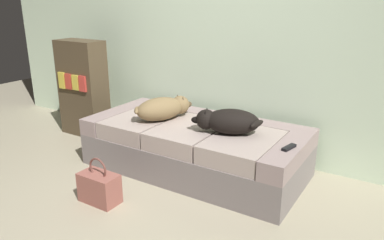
{
  "coord_description": "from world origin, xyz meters",
  "views": [
    {
      "loc": [
        1.68,
        -1.64,
        1.55
      ],
      "look_at": [
        0.0,
        1.04,
        0.5
      ],
      "focal_mm": 34.76,
      "sensor_mm": 36.0,
      "label": 1
    }
  ],
  "objects_px": {
    "dog_tan": "(164,108)",
    "tv_remote": "(289,147)",
    "couch": "(195,147)",
    "dog_dark": "(227,121)",
    "handbag": "(99,187)",
    "bookshelf": "(83,88)"
  },
  "relations": [
    {
      "from": "dog_tan",
      "to": "handbag",
      "type": "xyz_separation_m",
      "value": [
        -0.01,
        -0.87,
        -0.44
      ]
    },
    {
      "from": "dog_dark",
      "to": "handbag",
      "type": "height_order",
      "value": "dog_dark"
    },
    {
      "from": "couch",
      "to": "dog_dark",
      "type": "bearing_deg",
      "value": -10.12
    },
    {
      "from": "couch",
      "to": "dog_dark",
      "type": "distance_m",
      "value": 0.5
    },
    {
      "from": "dog_tan",
      "to": "handbag",
      "type": "height_order",
      "value": "dog_tan"
    },
    {
      "from": "dog_tan",
      "to": "tv_remote",
      "type": "height_order",
      "value": "dog_tan"
    },
    {
      "from": "handbag",
      "to": "bookshelf",
      "type": "relative_size",
      "value": 0.34
    },
    {
      "from": "couch",
      "to": "bookshelf",
      "type": "distance_m",
      "value": 1.66
    },
    {
      "from": "bookshelf",
      "to": "couch",
      "type": "bearing_deg",
      "value": -5.37
    },
    {
      "from": "dog_tan",
      "to": "handbag",
      "type": "bearing_deg",
      "value": -90.38
    },
    {
      "from": "handbag",
      "to": "bookshelf",
      "type": "distance_m",
      "value": 1.72
    },
    {
      "from": "couch",
      "to": "dog_tan",
      "type": "bearing_deg",
      "value": -172.62
    },
    {
      "from": "couch",
      "to": "bookshelf",
      "type": "relative_size",
      "value": 1.82
    },
    {
      "from": "dog_tan",
      "to": "bookshelf",
      "type": "bearing_deg",
      "value": 171.51
    },
    {
      "from": "handbag",
      "to": "dog_dark",
      "type": "bearing_deg",
      "value": 50.84
    },
    {
      "from": "couch",
      "to": "dog_tan",
      "type": "xyz_separation_m",
      "value": [
        -0.32,
        -0.04,
        0.34
      ]
    },
    {
      "from": "couch",
      "to": "handbag",
      "type": "xyz_separation_m",
      "value": [
        -0.33,
        -0.91,
        -0.1
      ]
    },
    {
      "from": "dog_tan",
      "to": "tv_remote",
      "type": "distance_m",
      "value": 1.25
    },
    {
      "from": "handbag",
      "to": "bookshelf",
      "type": "height_order",
      "value": "bookshelf"
    },
    {
      "from": "handbag",
      "to": "bookshelf",
      "type": "bearing_deg",
      "value": 140.58
    },
    {
      "from": "dog_dark",
      "to": "tv_remote",
      "type": "height_order",
      "value": "dog_dark"
    },
    {
      "from": "dog_dark",
      "to": "handbag",
      "type": "distance_m",
      "value": 1.17
    }
  ]
}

